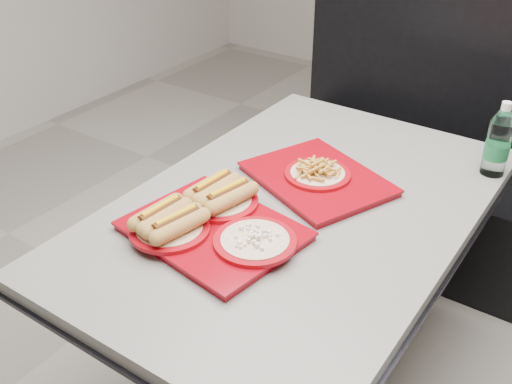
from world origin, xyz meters
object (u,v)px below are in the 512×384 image
Objects in this scene: booth_bench at (422,161)px; tray_far at (317,176)px; diner_table at (297,250)px; tray_near at (210,221)px; water_bottle at (498,143)px.

tray_far is at bearing -91.00° from booth_bench.
diner_table is 2.82× the size of tray_far.
tray_near is 2.03× the size of water_bottle.
tray_near is 0.40m from tray_far.
tray_near is (-0.12, -0.25, 0.20)m from diner_table.
booth_bench reaches higher than tray_near.
tray_far is (-0.02, -0.96, 0.37)m from booth_bench.
water_bottle reaches higher than diner_table.
tray_near is 0.92m from water_bottle.
booth_bench reaches higher than tray_far.
tray_far is (-0.02, 0.14, 0.19)m from diner_table.
booth_bench is 5.68× the size of water_bottle.
diner_table is at bearing -129.19° from water_bottle.
diner_table is 5.98× the size of water_bottle.
booth_bench is 1.03m from tray_far.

